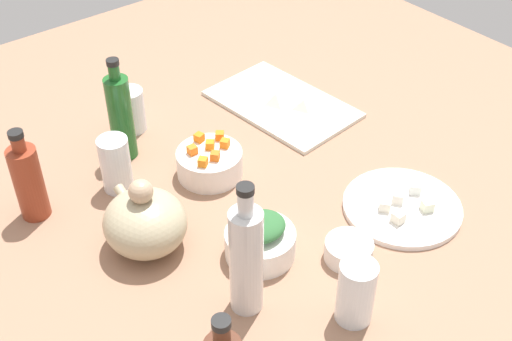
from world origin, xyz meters
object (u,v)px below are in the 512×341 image
object	(u,v)px
bowl_greens	(260,244)
drinking_glass_1	(116,164)
bowl_small_side	(349,251)
plate_tofu	(402,207)
bottle_1	(121,116)
teapot	(144,221)
bottle_0	(246,259)
bottle_3	(28,181)
cutting_board	(282,104)
drinking_glass_0	(356,292)
bowl_carrots	(210,163)
drinking_glass_2	(130,110)

from	to	relation	value
bowl_greens	drinking_glass_1	distance (cm)	35.81
bowl_small_side	drinking_glass_1	size ratio (longest dim) A/B	0.74
bowl_greens	plate_tofu	bearing A→B (deg)	-105.12
bowl_greens	bottle_1	size ratio (longest dim) A/B	0.55
teapot	bowl_greens	bearing A→B (deg)	-135.87
plate_tofu	bowl_small_side	world-z (taller)	bowl_small_side
bottle_0	bottle_3	world-z (taller)	bottle_0
cutting_board	bottle_1	size ratio (longest dim) A/B	1.47
bottle_0	drinking_glass_0	distance (cm)	19.15
bowl_carrots	bottle_3	distance (cm)	37.03
plate_tofu	bottle_3	world-z (taller)	bottle_3
bowl_carrots	drinking_glass_1	size ratio (longest dim) A/B	1.14
cutting_board	bowl_greens	xyz separation A→B (cm)	(-36.14, 36.35, 2.25)
cutting_board	bottle_3	bearing A→B (deg)	89.13
bowl_greens	bowl_small_side	xyz separation A→B (cm)	(-11.10, -12.21, -0.79)
bottle_1	cutting_board	bearing A→B (deg)	-99.79
drinking_glass_1	plate_tofu	bearing A→B (deg)	-135.61
bowl_small_side	bottle_0	world-z (taller)	bottle_0
bowl_small_side	drinking_glass_1	distance (cm)	50.78
bowl_carrots	bowl_small_side	bearing A→B (deg)	-171.56
drinking_glass_0	drinking_glass_1	bearing A→B (deg)	14.13
bowl_small_side	bowl_greens	bearing A→B (deg)	47.73
plate_tofu	teapot	bearing A→B (deg)	62.38
bottle_0	drinking_glass_2	world-z (taller)	bottle_0
teapot	drinking_glass_2	world-z (taller)	teapot
drinking_glass_2	teapot	bearing A→B (deg)	153.25
bottle_0	drinking_glass_1	bearing A→B (deg)	1.92
cutting_board	plate_tofu	bearing A→B (deg)	172.48
teapot	bottle_0	xyz separation A→B (cm)	(-23.56, -5.78, 5.27)
bowl_carrots	drinking_glass_1	world-z (taller)	drinking_glass_1
bottle_1	drinking_glass_0	xyz separation A→B (cm)	(-64.47, -6.89, -4.20)
bottle_3	drinking_glass_1	world-z (taller)	bottle_3
plate_tofu	bottle_3	bearing A→B (deg)	52.18
plate_tofu	teapot	xyz separation A→B (cm)	(23.91, 45.69, 5.50)
bowl_carrots	drinking_glass_2	xyz separation A→B (cm)	(25.35, 4.24, 2.27)
teapot	drinking_glass_1	size ratio (longest dim) A/B	1.44
drinking_glass_2	cutting_board	bearing A→B (deg)	-113.50
teapot	bottle_1	distance (cm)	29.98
drinking_glass_1	bowl_greens	bearing A→B (deg)	-162.32
bowl_small_side	teapot	size ratio (longest dim) A/B	0.51
plate_tofu	drinking_glass_0	size ratio (longest dim) A/B	1.96
bottle_3	bowl_small_side	bearing A→B (deg)	-140.22
plate_tofu	drinking_glass_2	xyz separation A→B (cm)	(59.09, 27.96, 4.61)
bowl_carrots	bottle_0	bearing A→B (deg)	154.13
plate_tofu	drinking_glass_2	size ratio (longest dim) A/B	2.31
bowl_carrots	bottle_1	distance (cm)	21.79
bowl_carrots	bottle_1	size ratio (longest dim) A/B	0.59
bowl_greens	drinking_glass_1	bearing A→B (deg)	17.68
bowl_greens	bowl_carrots	distance (cm)	26.39
plate_tofu	cutting_board	bearing A→B (deg)	-7.52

